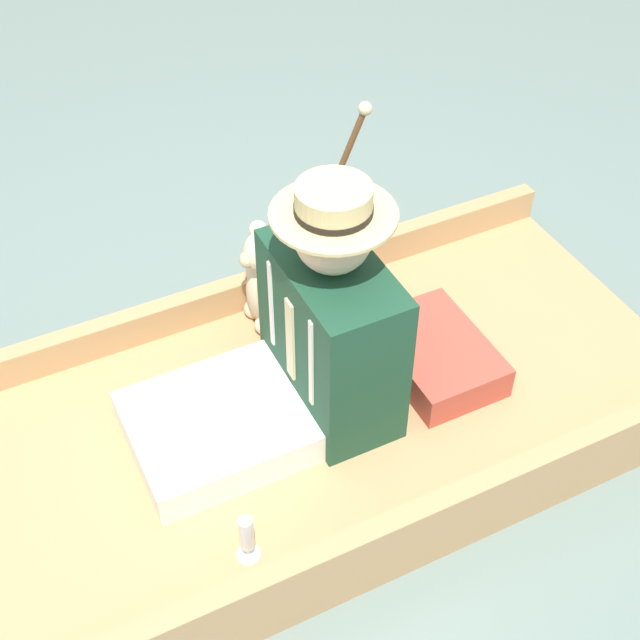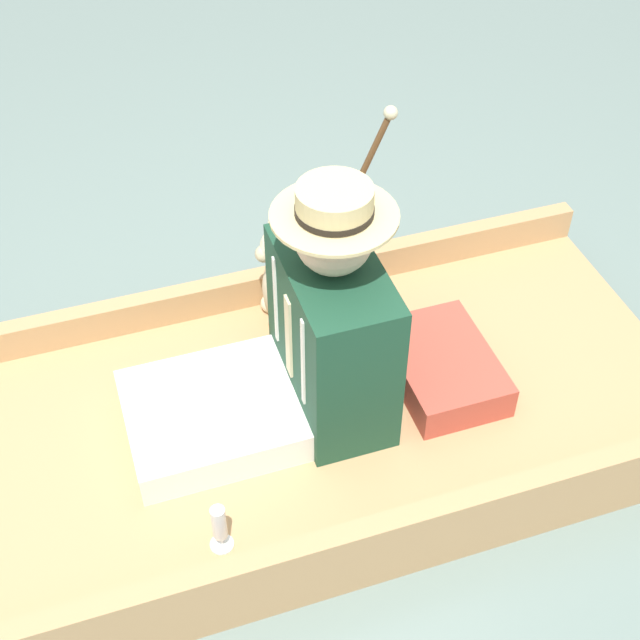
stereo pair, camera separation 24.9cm
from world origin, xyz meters
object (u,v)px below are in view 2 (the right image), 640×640
(seated_person, at_px, (304,341))
(wine_glass, at_px, (219,526))
(walking_cane, at_px, (353,194))
(teddy_bear, at_px, (282,276))

(seated_person, bearing_deg, wine_glass, 137.86)
(wine_glass, xyz_separation_m, walking_cane, (0.83, -0.66, 0.33))
(walking_cane, bearing_deg, wine_glass, 141.58)
(wine_glass, height_order, walking_cane, walking_cane)
(wine_glass, bearing_deg, teddy_bear, -27.26)
(teddy_bear, relative_size, walking_cane, 0.54)
(teddy_bear, bearing_deg, seated_person, 172.99)
(seated_person, bearing_deg, walking_cane, -34.83)
(seated_person, distance_m, teddy_bear, 0.41)
(walking_cane, bearing_deg, seated_person, 145.27)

